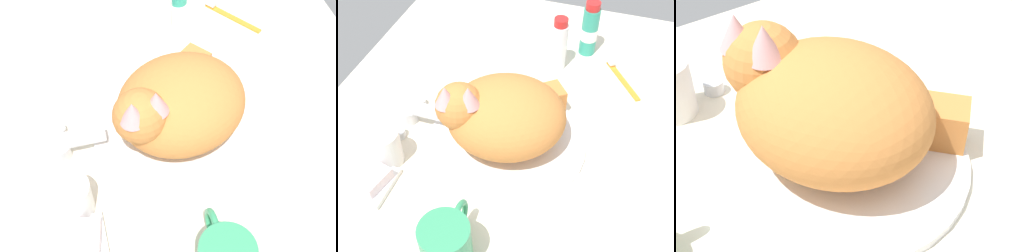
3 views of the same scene
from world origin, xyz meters
The scene contains 9 objects.
ground_plane centered at (0.00, 0.00, -1.50)cm, with size 110.00×82.50×3.00cm, color silver.
sink_basin centered at (0.00, 0.00, 0.54)cm, with size 31.08×31.08×1.07cm, color white.
faucet centered at (0.00, 19.92, 2.15)cm, with size 12.26×9.75×5.04cm.
cat centered at (-0.02, 0.91, 8.06)cm, with size 28.01×26.86×16.10cm.
rinse_cup centered at (-11.00, 20.34, 3.72)cm, with size 6.35×6.35×7.45cm.
soap_dish centered at (-17.39, 19.55, 0.60)cm, with size 9.00×6.40×1.20cm, color white.
soap_bar centered at (-17.39, 19.55, 2.35)cm, with size 6.04×4.73×2.30cm, color silver.
toothpaste_bottle centered at (27.03, -3.63, 6.08)cm, with size 3.72×3.72×13.08cm.
toothbrush centered at (27.33, -18.62, 0.53)cm, with size 12.24×9.38×1.60cm.
Camera 1 is at (-47.75, 14.55, 68.14)cm, focal length 50.22 mm.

